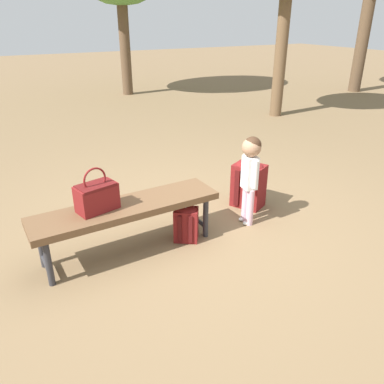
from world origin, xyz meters
TOP-DOWN VIEW (x-y plane):
  - ground_plane at (0.00, 0.00)m, footprint 40.00×40.00m
  - park_bench at (-0.68, -0.04)m, footprint 1.62×0.47m
  - handbag at (-0.92, -0.03)m, footprint 0.35×0.25m
  - child_standing at (0.52, -0.13)m, footprint 0.18×0.24m
  - backpack_large at (0.75, 0.18)m, footprint 0.36×0.39m
  - backpack_small at (-0.17, -0.12)m, footprint 0.27×0.25m

SIDE VIEW (x-z plane):
  - ground_plane at x=0.00m, z-range 0.00..0.00m
  - backpack_small at x=-0.17m, z-range 0.00..0.36m
  - backpack_large at x=0.75m, z-range 0.00..0.54m
  - park_bench at x=-0.68m, z-range 0.17..0.62m
  - handbag at x=-0.92m, z-range 0.39..0.76m
  - child_standing at x=0.52m, z-range 0.15..1.03m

